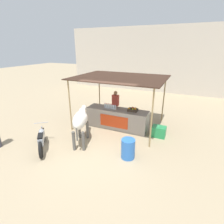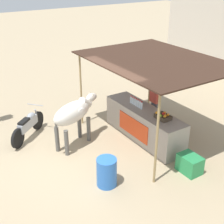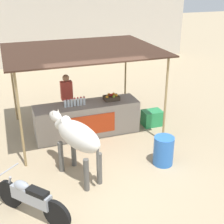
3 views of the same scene
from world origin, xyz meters
The scene contains 10 objects.
ground_plane centered at (0.00, 0.00, 0.00)m, with size 60.00×60.00×0.00m, color tan.
stall_counter centered at (0.00, 2.20, 0.48)m, with size 3.00×0.82×0.96m.
stall_awning centered at (0.00, 2.50, 2.37)m, with size 4.20×3.20×2.46m.
water_bottle_row centered at (-0.35, 2.15, 1.07)m, with size 0.61×0.07×0.25m.
fruit_crate centered at (0.77, 2.25, 1.04)m, with size 0.44×0.32×0.18m.
vendor_behind_counter centered at (-0.41, 2.95, 0.85)m, with size 0.34×0.22×1.65m.
cooler_box centered at (2.06, 2.10, 0.24)m, with size 0.60×0.44×0.48m, color #268C4C.
water_barrel centered at (1.34, 0.02, 0.37)m, with size 0.49×0.49×0.73m, color blue.
cow centered at (-0.76, 0.23, 1.03)m, with size 1.03×1.82×1.44m.
motorcycle_parked centered at (-1.94, -0.78, 0.43)m, with size 1.23×1.42×0.90m.
Camera 2 is at (6.58, -3.21, 4.92)m, focal length 50.00 mm.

